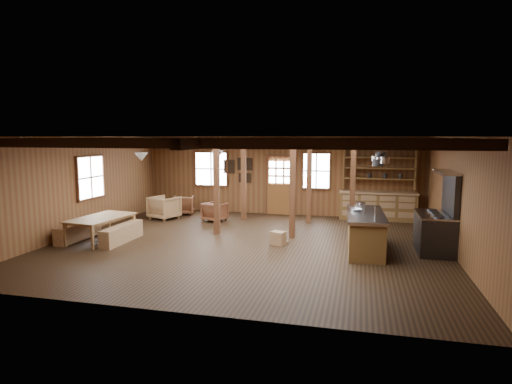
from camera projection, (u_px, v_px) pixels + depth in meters
room at (248, 191)px, 11.02m from camera, size 10.04×9.04×2.84m
ceiling_joists at (250, 141)px, 11.02m from camera, size 9.80×8.82×0.18m
timber_posts at (282, 183)px, 12.90m from camera, size 3.95×2.35×2.80m
back_door at (280, 190)px, 15.37m from camera, size 1.02×0.08×2.15m
window_back_left at (211, 169)px, 15.90m from camera, size 1.32×0.06×1.32m
window_back_right at (316, 171)px, 14.98m from camera, size 1.02×0.06×1.32m
window_left at (90, 177)px, 12.64m from camera, size 0.14×1.24×1.32m
notice_boards at (240, 168)px, 15.63m from camera, size 1.08×0.03×0.90m
back_counter at (378, 202)px, 14.37m from camera, size 2.55×0.60×2.45m
pendant_lamps at (182, 156)px, 12.40m from camera, size 1.86×2.36×0.66m
pot_rack at (380, 158)px, 10.39m from camera, size 0.38×3.00×0.44m
kitchen_island at (365, 231)px, 10.54m from camera, size 0.97×2.53×1.20m
step_stool at (278, 238)px, 11.10m from camera, size 0.47×0.40×0.35m
commercial_range at (437, 226)px, 10.38m from camera, size 0.82×1.61×1.98m
dining_table at (103, 229)px, 11.50m from camera, size 1.24×1.97×0.66m
bench_wall at (78, 231)px, 11.69m from camera, size 0.31×1.66×0.46m
bench_aisle at (122, 234)px, 11.38m from camera, size 0.32×1.68×0.46m
armchair_a at (183, 205)px, 15.45m from camera, size 0.91×0.92×0.67m
armchair_b at (215, 212)px, 14.20m from camera, size 0.85×0.86×0.62m
armchair_c at (164, 208)px, 14.56m from camera, size 1.08×1.10×0.79m
counter_pot at (360, 205)px, 11.15m from camera, size 0.27×0.27×0.16m
bowl at (356, 210)px, 10.70m from camera, size 0.33×0.33×0.07m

